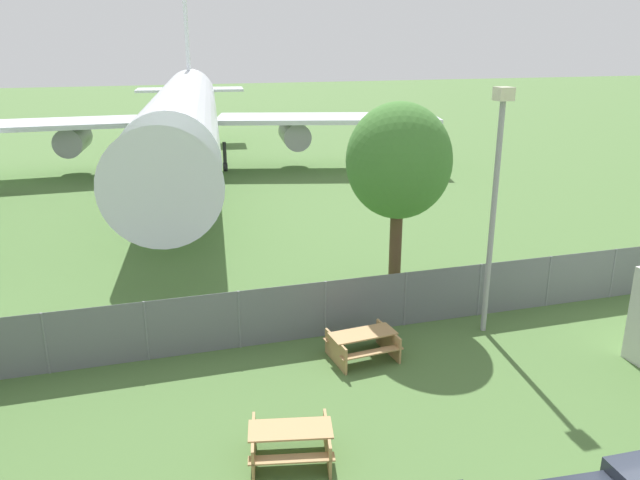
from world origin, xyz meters
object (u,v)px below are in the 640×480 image
picnic_bench_near_cabin (363,342)px  tree_left_of_cabin (399,162)px  airplane (184,115)px  picnic_bench_open_grass (291,440)px

picnic_bench_near_cabin → tree_left_of_cabin: tree_left_of_cabin is taller
airplane → picnic_bench_near_cabin: 26.16m
picnic_bench_near_cabin → tree_left_of_cabin: (2.40, 3.46, 4.25)m
airplane → picnic_bench_near_cabin: airplane is taller
picnic_bench_near_cabin → picnic_bench_open_grass: same height
airplane → picnic_bench_near_cabin: bearing=12.2°
picnic_bench_open_grass → tree_left_of_cabin: tree_left_of_cabin is taller
picnic_bench_open_grass → tree_left_of_cabin: bearing=53.1°
picnic_bench_near_cabin → tree_left_of_cabin: size_ratio=0.29×
picnic_bench_near_cabin → tree_left_of_cabin: 5.98m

